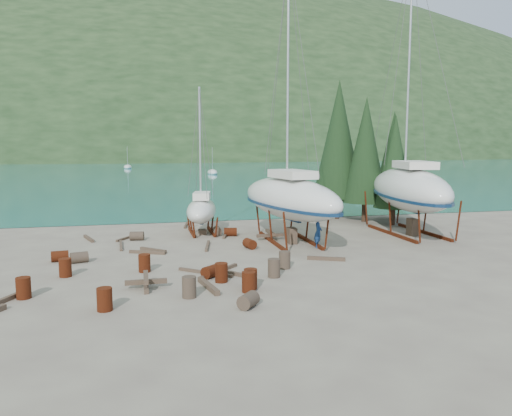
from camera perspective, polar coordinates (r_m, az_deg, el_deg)
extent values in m
plane|color=#695D53|center=(26.30, -1.42, -6.43)|extent=(600.00, 600.00, 0.00)
plane|color=#176F76|center=(340.12, -12.43, 6.03)|extent=(700.00, 700.00, 0.00)
ellipsoid|color=black|center=(345.12, -12.44, 6.04)|extent=(800.00, 360.00, 110.00)
cube|color=beige|center=(215.57, -17.26, 5.80)|extent=(6.00, 5.00, 4.00)
cube|color=#A54C2D|center=(215.53, -17.29, 6.54)|extent=(6.60, 5.60, 1.60)
cube|color=beige|center=(217.93, -3.96, 6.12)|extent=(6.00, 5.00, 4.00)
cube|color=#A54C2D|center=(217.89, -3.97, 6.85)|extent=(6.60, 5.60, 1.60)
cylinder|color=black|center=(41.40, 12.23, -0.44)|extent=(0.36, 0.36, 1.60)
cone|color=black|center=(41.05, 12.42, 6.50)|extent=(3.60, 3.60, 8.40)
cylinder|color=black|center=(40.33, 15.37, -0.91)|extent=(0.36, 0.36, 1.36)
cone|color=black|center=(39.97, 15.58, 5.14)|extent=(3.06, 3.06, 7.14)
cylinder|color=black|center=(42.59, 9.26, 0.01)|extent=(0.36, 0.36, 1.84)
cone|color=black|center=(42.26, 9.42, 7.76)|extent=(4.14, 4.14, 9.66)
cylinder|color=black|center=(43.65, 15.22, -0.25)|extent=(0.36, 0.36, 1.44)
cone|color=black|center=(43.31, 15.42, 5.67)|extent=(3.24, 3.24, 7.56)
ellipsoid|color=silver|center=(106.28, -5.00, 4.07)|extent=(2.00, 5.00, 1.40)
cylinder|color=silver|center=(106.16, -5.02, 5.60)|extent=(0.08, 0.08, 5.00)
ellipsoid|color=silver|center=(135.18, -14.45, 4.54)|extent=(2.00, 5.00, 1.40)
cylinder|color=silver|center=(135.08, -14.49, 5.75)|extent=(0.08, 0.08, 5.00)
ellipsoid|color=silver|center=(31.88, 3.84, 1.12)|extent=(5.35, 11.72, 2.64)
cube|color=#0D2544|center=(31.45, 4.13, -0.56)|extent=(0.62, 2.05, 1.00)
cube|color=silver|center=(31.22, 4.17, 3.88)|extent=(2.41, 3.67, 0.50)
cylinder|color=silver|center=(32.60, 3.66, 15.72)|extent=(0.14, 0.14, 13.56)
cube|color=#632411|center=(31.97, 1.82, -3.79)|extent=(0.18, 6.22, 0.20)
cube|color=#632411|center=(32.64, 5.74, -3.59)|extent=(0.18, 6.22, 0.20)
cube|color=brown|center=(31.68, 4.10, -3.16)|extent=(0.50, 0.80, 1.01)
ellipsoid|color=silver|center=(36.17, 17.08, 2.06)|extent=(5.97, 12.84, 2.92)
cube|color=#0D2544|center=(35.74, 17.52, 0.35)|extent=(0.68, 2.23, 1.00)
cube|color=silver|center=(35.53, 17.68, 4.72)|extent=(2.67, 4.03, 0.50)
cylinder|color=silver|center=(37.05, 17.11, 16.13)|extent=(0.14, 0.14, 14.85)
cube|color=#632411|center=(35.94, 15.16, -2.81)|extent=(0.18, 6.81, 0.20)
cube|color=#632411|center=(37.20, 18.58, -2.60)|extent=(0.18, 6.81, 0.20)
cube|color=brown|center=(35.95, 17.42, -2.09)|extent=(0.50, 0.80, 1.19)
ellipsoid|color=silver|center=(35.20, -6.25, -0.28)|extent=(3.21, 6.62, 1.63)
cube|color=#0D2544|center=(34.93, -6.18, -0.94)|extent=(0.47, 1.17, 1.00)
cube|color=silver|center=(34.76, -6.21, 1.40)|extent=(1.45, 2.09, 0.50)
cylinder|color=silver|center=(35.21, -6.42, 7.44)|extent=(0.14, 0.14, 7.62)
cube|color=#632411|center=(35.35, -7.34, -2.78)|extent=(0.18, 3.49, 0.20)
cube|color=#632411|center=(35.52, -5.10, -2.70)|extent=(0.18, 3.49, 0.20)
cube|color=brown|center=(35.11, -6.15, -2.73)|extent=(0.50, 0.80, 0.32)
imported|color=navy|center=(30.49, 7.11, -2.75)|extent=(0.75, 0.83, 1.91)
cylinder|color=#632411|center=(22.57, -25.04, -8.28)|extent=(0.58, 0.58, 0.88)
cylinder|color=#2D2823|center=(19.42, -0.88, -10.52)|extent=(1.00, 1.05, 0.58)
cylinder|color=#632411|center=(28.80, -21.50, -5.14)|extent=(0.96, 0.70, 0.58)
cylinder|color=#632411|center=(21.35, -0.85, -8.45)|extent=(0.58, 0.58, 0.88)
cylinder|color=#632411|center=(34.20, -2.94, -2.75)|extent=(0.97, 0.73, 0.58)
cylinder|color=#2D2823|center=(25.33, 3.29, -5.95)|extent=(0.58, 0.58, 0.88)
cylinder|color=#632411|center=(30.12, -0.73, -4.10)|extent=(0.76, 0.99, 0.58)
cylinder|color=#632411|center=(21.84, -0.63, -8.09)|extent=(0.58, 0.58, 0.88)
cylinder|color=#632411|center=(25.41, -20.97, -6.38)|extent=(0.58, 0.58, 0.88)
cylinder|color=#2D2823|center=(33.59, -13.46, -3.12)|extent=(0.96, 0.71, 0.58)
cylinder|color=#632411|center=(22.92, -3.98, -7.37)|extent=(0.58, 0.58, 0.88)
cylinder|color=#2D2823|center=(34.65, -4.45, -2.63)|extent=(0.63, 0.91, 0.58)
cylinder|color=#632411|center=(23.75, -5.15, -7.23)|extent=(1.04, 1.03, 0.58)
cylinder|color=#632411|center=(19.90, -16.92, -9.95)|extent=(0.58, 0.58, 0.88)
cylinder|color=#632411|center=(25.24, -12.63, -6.16)|extent=(0.58, 0.58, 0.88)
cylinder|color=#2D2823|center=(28.13, -19.54, -5.34)|extent=(1.00, 0.79, 0.58)
cylinder|color=#2D2823|center=(20.80, -7.65, -8.95)|extent=(0.58, 0.58, 0.88)
cylinder|color=#2D2823|center=(23.68, 2.07, -6.88)|extent=(0.58, 0.58, 0.88)
cube|color=brown|center=(34.38, -14.43, -3.28)|extent=(1.51, 2.32, 0.14)
cube|color=brown|center=(27.37, 8.03, -5.75)|extent=(1.93, 1.05, 0.19)
cube|color=brown|center=(34.63, -18.57, -3.32)|extent=(0.87, 2.17, 0.19)
cube|color=brown|center=(24.46, -5.83, -7.34)|extent=(2.41, 2.13, 0.15)
cube|color=brown|center=(29.37, -12.32, -4.97)|extent=(2.06, 1.09, 0.17)
cube|color=brown|center=(24.62, -4.22, -7.20)|extent=(2.19, 2.32, 0.16)
cube|color=brown|center=(24.02, -2.30, -7.54)|extent=(1.07, 1.22, 0.17)
cube|color=brown|center=(29.87, -11.67, -4.73)|extent=(1.51, 1.51, 0.19)
cube|color=brown|center=(38.87, -7.98, -1.92)|extent=(0.62, 2.71, 0.15)
cube|color=brown|center=(34.40, -3.43, -3.04)|extent=(0.92, 2.42, 0.16)
cube|color=brown|center=(30.69, -5.57, -4.33)|extent=(0.68, 2.84, 0.15)
cube|color=brown|center=(22.40, -26.98, -9.43)|extent=(1.34, 2.38, 0.18)
cube|color=brown|center=(31.80, -15.19, -4.15)|extent=(0.27, 2.87, 0.15)
cube|color=brown|center=(22.06, -5.47, -8.84)|extent=(0.67, 2.45, 0.23)
cube|color=brown|center=(22.47, -12.44, -8.73)|extent=(0.20, 1.80, 0.20)
cube|color=brown|center=(22.41, -12.46, -8.23)|extent=(1.80, 0.20, 0.20)
cube|color=brown|center=(22.36, -12.47, -7.74)|extent=(0.20, 1.80, 0.20)
cube|color=brown|center=(32.83, 1.62, -3.50)|extent=(0.20, 1.80, 0.20)
cube|color=brown|center=(32.79, 1.62, -3.15)|extent=(1.80, 0.20, 0.20)
cube|color=brown|center=(32.76, 1.63, -2.81)|extent=(0.20, 1.80, 0.20)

